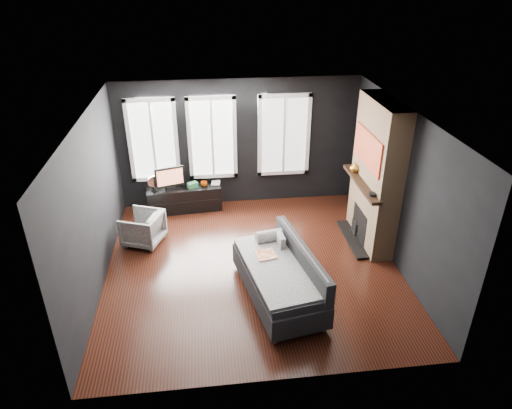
{
  "coord_description": "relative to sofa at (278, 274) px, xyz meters",
  "views": [
    {
      "loc": [
        -0.72,
        -6.52,
        4.69
      ],
      "look_at": [
        0.1,
        0.3,
        1.05
      ],
      "focal_mm": 32.0,
      "sensor_mm": 36.0,
      "label": 1
    }
  ],
  "objects": [
    {
      "name": "mantel_vase",
      "position": [
        1.75,
        1.93,
        0.88
      ],
      "size": [
        0.23,
        0.24,
        0.18
      ],
      "primitive_type": "imported",
      "rotation": [
        0.0,
        0.0,
        -0.36
      ],
      "color": "#CD8435",
      "rests_on": "fireplace"
    },
    {
      "name": "armchair",
      "position": [
        -2.25,
        1.88,
        -0.1
      ],
      "size": [
        0.82,
        0.85,
        0.69
      ],
      "primitive_type": "imported",
      "rotation": [
        0.0,
        0.0,
        -1.94
      ],
      "color": "silver",
      "rests_on": "floor"
    },
    {
      "name": "floor",
      "position": [
        -0.3,
        0.88,
        -0.44
      ],
      "size": [
        5.0,
        5.0,
        0.0
      ],
      "primitive_type": "plane",
      "color": "black",
      "rests_on": "ground"
    },
    {
      "name": "monitor",
      "position": [
        -1.77,
        3.06,
        0.37
      ],
      "size": [
        0.64,
        0.3,
        0.56
      ],
      "primitive_type": null,
      "rotation": [
        0.0,
        0.0,
        0.29
      ],
      "color": "black",
      "rests_on": "media_console"
    },
    {
      "name": "mantel_clock",
      "position": [
        1.75,
        0.93,
        0.81
      ],
      "size": [
        0.17,
        0.17,
        0.04
      ],
      "primitive_type": "cylinder",
      "rotation": [
        0.0,
        0.0,
        0.37
      ],
      "color": "black",
      "rests_on": "fireplace"
    },
    {
      "name": "stripe_pillow",
      "position": [
        0.12,
        0.57,
        0.19
      ],
      "size": [
        0.12,
        0.37,
        0.36
      ],
      "primitive_type": "cube",
      "rotation": [
        0.0,
        0.0,
        0.11
      ],
      "color": "gray",
      "rests_on": "sofa"
    },
    {
      "name": "media_console",
      "position": [
        -1.5,
        3.12,
        -0.18
      ],
      "size": [
        1.57,
        0.62,
        0.53
      ],
      "primitive_type": null,
      "rotation": [
        0.0,
        0.0,
        0.1
      ],
      "color": "black",
      "rests_on": "floor"
    },
    {
      "name": "storage_box",
      "position": [
        -1.31,
        3.08,
        0.14
      ],
      "size": [
        0.24,
        0.2,
        0.11
      ],
      "primitive_type": "cube",
      "rotation": [
        0.0,
        0.0,
        0.43
      ],
      "color": "#2E7845",
      "rests_on": "media_console"
    },
    {
      "name": "wall_left",
      "position": [
        -2.8,
        0.88,
        0.91
      ],
      "size": [
        0.02,
        5.0,
        2.7
      ],
      "primitive_type": "cube",
      "color": "black",
      "rests_on": "ground"
    },
    {
      "name": "mug",
      "position": [
        -1.07,
        3.12,
        0.16
      ],
      "size": [
        0.16,
        0.14,
        0.14
      ],
      "primitive_type": "imported",
      "rotation": [
        0.0,
        0.0,
        0.24
      ],
      "color": "#D75308",
      "rests_on": "media_console"
    },
    {
      "name": "wall_back",
      "position": [
        -0.3,
        3.38,
        0.91
      ],
      "size": [
        5.0,
        0.02,
        2.7
      ],
      "primitive_type": "cube",
      "color": "black",
      "rests_on": "ground"
    },
    {
      "name": "windows",
      "position": [
        -0.75,
        3.34,
        1.94
      ],
      "size": [
        4.0,
        0.16,
        1.76
      ],
      "primitive_type": null,
      "color": "white",
      "rests_on": "wall_back"
    },
    {
      "name": "ceiling",
      "position": [
        -0.3,
        0.88,
        2.26
      ],
      "size": [
        5.0,
        5.0,
        0.0
      ],
      "primitive_type": "plane",
      "color": "white",
      "rests_on": "ground"
    },
    {
      "name": "book",
      "position": [
        -0.91,
        3.24,
        0.21
      ],
      "size": [
        0.18,
        0.04,
        0.25
      ],
      "primitive_type": "imported",
      "rotation": [
        0.0,
        0.0,
        -0.09
      ],
      "color": "tan",
      "rests_on": "media_console"
    },
    {
      "name": "desk_fan",
      "position": [
        -2.1,
        3.03,
        0.26
      ],
      "size": [
        0.31,
        0.31,
        0.34
      ],
      "primitive_type": null,
      "rotation": [
        0.0,
        0.0,
        0.38
      ],
      "color": "gray",
      "rests_on": "media_console"
    },
    {
      "name": "fireplace",
      "position": [
        2.0,
        1.48,
        0.91
      ],
      "size": [
        0.7,
        1.62,
        2.7
      ],
      "primitive_type": null,
      "color": "#93724C",
      "rests_on": "floor"
    },
    {
      "name": "sofa",
      "position": [
        0.0,
        0.0,
        0.0
      ],
      "size": [
        1.38,
        2.2,
        0.88
      ],
      "primitive_type": null,
      "rotation": [
        0.0,
        0.0,
        0.19
      ],
      "color": "#252628",
      "rests_on": "floor"
    },
    {
      "name": "wall_right",
      "position": [
        2.2,
        0.88,
        0.91
      ],
      "size": [
        0.02,
        5.0,
        2.7
      ],
      "primitive_type": "cube",
      "color": "black",
      "rests_on": "ground"
    }
  ]
}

